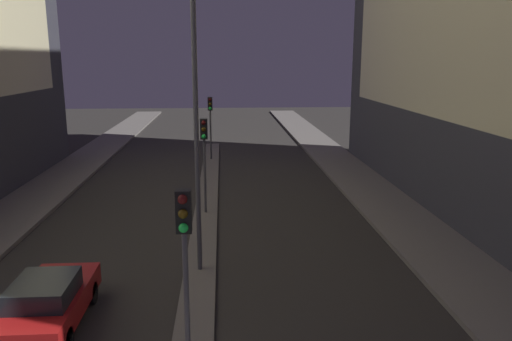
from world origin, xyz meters
name	(u,v)px	position (x,y,z in m)	size (l,w,h in m)	color
median_strip	(207,203)	(0.00, 17.99, 0.06)	(1.05, 33.99, 0.12)	#66605B
traffic_light_near	(185,243)	(0.00, 4.35, 3.26)	(0.32, 0.42, 4.27)	#4C4C51
traffic_light_mid	(204,144)	(0.00, 16.36, 3.26)	(0.32, 0.42, 4.27)	#4C4C51
traffic_light_far	(210,114)	(0.00, 28.69, 3.26)	(0.32, 0.42, 4.27)	#4C4C51
street_lamp	(195,63)	(0.00, 10.14, 6.84)	(0.59, 0.59, 9.45)	#4C4C51
car_left_lane	(48,302)	(-3.80, 6.87, 0.74)	(1.72, 4.04, 1.46)	maroon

